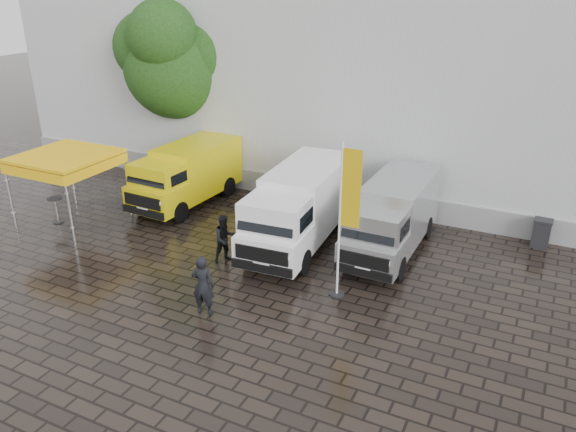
# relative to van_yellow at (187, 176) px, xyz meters

# --- Properties ---
(ground) EXTENTS (120.00, 120.00, 0.00)m
(ground) POSITION_rel_van_yellow_xyz_m (7.82, -5.14, -1.32)
(ground) COLOR black
(ground) RESTS_ON ground
(exhibition_hall) EXTENTS (44.00, 16.00, 12.00)m
(exhibition_hall) POSITION_rel_van_yellow_xyz_m (9.82, 10.86, 4.68)
(exhibition_hall) COLOR silver
(exhibition_hall) RESTS_ON ground
(hall_plinth) EXTENTS (44.00, 0.15, 1.00)m
(hall_plinth) POSITION_rel_van_yellow_xyz_m (9.82, 2.81, -0.82)
(hall_plinth) COLOR gray
(hall_plinth) RESTS_ON ground
(van_yellow) EXTENTS (2.47, 5.81, 2.64)m
(van_yellow) POSITION_rel_van_yellow_xyz_m (0.00, 0.00, 0.00)
(van_yellow) COLOR #D9C40B
(van_yellow) RESTS_ON ground
(van_white) EXTENTS (2.68, 6.83, 2.90)m
(van_white) POSITION_rel_van_yellow_xyz_m (6.27, -1.58, 0.13)
(van_white) COLOR white
(van_white) RESTS_ON ground
(van_silver) EXTENTS (2.09, 6.11, 2.64)m
(van_silver) POSITION_rel_van_yellow_xyz_m (9.59, -0.60, 0.00)
(van_silver) COLOR #A7A9AC
(van_silver) RESTS_ON ground
(canopy_tent) EXTENTS (3.43, 3.43, 2.97)m
(canopy_tent) POSITION_rel_van_yellow_xyz_m (-3.10, -3.81, 1.47)
(canopy_tent) COLOR silver
(canopy_tent) RESTS_ON ground
(flagpole) EXTENTS (0.88, 0.50, 5.14)m
(flagpole) POSITION_rel_van_yellow_xyz_m (9.13, -4.36, 1.56)
(flagpole) COLOR black
(flagpole) RESTS_ON ground
(tree) EXTENTS (5.02, 5.02, 9.01)m
(tree) POSITION_rel_van_yellow_xyz_m (-2.80, 3.54, 4.46)
(tree) COLOR black
(tree) RESTS_ON ground
(cocktail_table) EXTENTS (0.60, 0.60, 1.09)m
(cocktail_table) POSITION_rel_van_yellow_xyz_m (-3.70, -4.12, -0.77)
(cocktail_table) COLOR black
(cocktail_table) RESTS_ON ground
(wheelie_bin) EXTENTS (0.68, 0.68, 1.10)m
(wheelie_bin) POSITION_rel_van_yellow_xyz_m (14.61, 2.36, -0.77)
(wheelie_bin) COLOR black
(wheelie_bin) RESTS_ON ground
(person_front) EXTENTS (0.79, 0.60, 1.95)m
(person_front) POSITION_rel_van_yellow_xyz_m (5.72, -7.19, -0.34)
(person_front) COLOR black
(person_front) RESTS_ON ground
(person_tent) EXTENTS (1.04, 1.09, 1.78)m
(person_tent) POSITION_rel_van_yellow_xyz_m (4.48, -3.96, -0.43)
(person_tent) COLOR black
(person_tent) RESTS_ON ground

